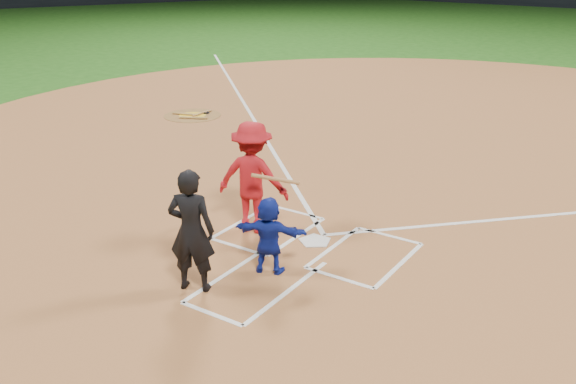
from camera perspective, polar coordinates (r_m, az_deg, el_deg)
The scene contains 13 objects.
ground at distance 11.19m, azimuth 2.42°, elevation -4.46°, with size 120.00×120.00×0.00m, color #1D4F13.
home_plate_dirt at distance 16.28m, azimuth 13.42°, elevation 3.37°, with size 28.00×28.00×0.01m, color #975B31.
home_plate at distance 11.18m, azimuth 2.42°, elevation -4.37°, with size 0.60×0.60×0.02m, color silver.
on_deck_circle at distance 19.57m, azimuth -8.48°, elevation 6.75°, with size 1.70×1.70×0.01m, color brown.
on_deck_logo at distance 19.57m, azimuth -8.49°, elevation 6.77°, with size 0.80×0.80×0.00m, color gold.
on_deck_bat_a at distance 19.65m, azimuth -7.68°, elevation 6.96°, with size 0.06×0.06×0.84m, color olive.
on_deck_bat_b at distance 19.62m, azimuth -9.13°, elevation 6.86°, with size 0.06×0.06×0.84m, color #A1783B.
on_deck_bat_c at distance 19.15m, azimuth -8.41°, elevation 6.55°, with size 0.06×0.06×0.84m, color olive.
bat_weight_donut at distance 19.73m, azimuth -7.28°, elevation 7.02°, with size 0.19×0.19×0.05m, color black.
catcher at distance 9.93m, azimuth -1.70°, elevation -3.87°, with size 1.16×0.37×1.25m, color #13249B.
umpire at distance 9.42m, azimuth -8.59°, elevation -3.43°, with size 0.69×0.45×1.89m, color black.
chalk_markings at distance 15.64m, azimuth 12.50°, elevation 2.74°, with size 28.35×17.32×0.01m.
batter_at_plate at distance 11.25m, azimuth -3.18°, elevation 1.30°, with size 1.63×1.07×2.01m.
Camera 1 is at (5.14, -8.66, 4.86)m, focal length 40.00 mm.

